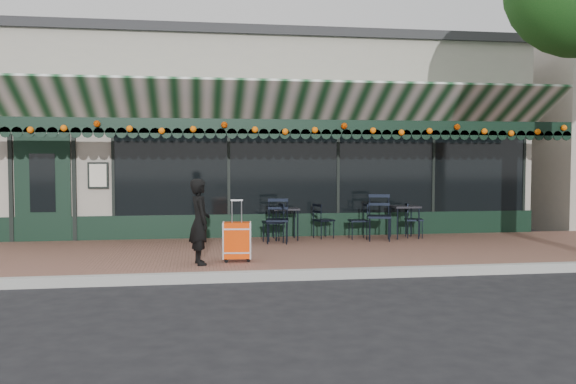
{
  "coord_description": "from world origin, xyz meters",
  "views": [
    {
      "loc": [
        -1.71,
        -9.11,
        1.82
      ],
      "look_at": [
        -0.08,
        1.6,
        1.25
      ],
      "focal_mm": 38.0,
      "sensor_mm": 36.0,
      "label": 1
    }
  ],
  "objects": [
    {
      "name": "chair_a_right",
      "position": [
        2.94,
        3.39,
        0.52
      ],
      "size": [
        0.44,
        0.44,
        0.75
      ],
      "primitive_type": null,
      "rotation": [
        0.0,
        0.0,
        1.38
      ],
      "color": "black",
      "rests_on": "sidewalk"
    },
    {
      "name": "chair_a_left",
      "position": [
        1.68,
        3.33,
        0.53
      ],
      "size": [
        0.39,
        0.39,
        0.76
      ],
      "primitive_type": null,
      "rotation": [
        0.0,
        0.0,
        -1.61
      ],
      "color": "black",
      "rests_on": "sidewalk"
    },
    {
      "name": "curb",
      "position": [
        0.0,
        -0.08,
        0.07
      ],
      "size": [
        18.0,
        0.16,
        0.15
      ],
      "primitive_type": "cube",
      "color": "#9E9E99",
      "rests_on": "ground"
    },
    {
      "name": "chair_b_front",
      "position": [
        -0.08,
        2.93,
        0.6
      ],
      "size": [
        0.53,
        0.53,
        0.91
      ],
      "primitive_type": null,
      "rotation": [
        0.0,
        0.0,
        -0.18
      ],
      "color": "black",
      "rests_on": "sidewalk"
    },
    {
      "name": "suitcase",
      "position": [
        -1.04,
        0.83,
        0.49
      ],
      "size": [
        0.46,
        0.28,
        1.01
      ],
      "rotation": [
        0.0,
        0.0,
        -0.09
      ],
      "color": "#EA3D07",
      "rests_on": "sidewalk"
    },
    {
      "name": "woman",
      "position": [
        -1.64,
        0.65,
        0.84
      ],
      "size": [
        0.43,
        0.56,
        1.37
      ],
      "primitive_type": "imported",
      "rotation": [
        0.0,
        0.0,
        1.78
      ],
      "color": "black",
      "rests_on": "sidewalk"
    },
    {
      "name": "ground",
      "position": [
        0.0,
        0.0,
        0.0
      ],
      "size": [
        80.0,
        80.0,
        0.0
      ],
      "primitive_type": "plane",
      "color": "black",
      "rests_on": "ground"
    },
    {
      "name": "cafe_table_b",
      "position": [
        0.15,
        3.46,
        0.75
      ],
      "size": [
        0.54,
        0.54,
        0.66
      ],
      "color": "black",
      "rests_on": "sidewalk"
    },
    {
      "name": "cafe_table_a",
      "position": [
        2.71,
        3.34,
        0.77
      ],
      "size": [
        0.56,
        0.56,
        0.69
      ],
      "color": "black",
      "rests_on": "sidewalk"
    },
    {
      "name": "chair_b_right",
      "position": [
        0.99,
        3.56,
        0.53
      ],
      "size": [
        0.49,
        0.49,
        0.75
      ],
      "primitive_type": null,
      "rotation": [
        0.0,
        0.0,
        1.93
      ],
      "color": "black",
      "rests_on": "sidewalk"
    },
    {
      "name": "sidewalk",
      "position": [
        0.0,
        2.0,
        0.07
      ],
      "size": [
        18.0,
        4.0,
        0.15
      ],
      "primitive_type": "cube",
      "color": "brown",
      "rests_on": "ground"
    },
    {
      "name": "restaurant_building",
      "position": [
        0.0,
        7.84,
        2.27
      ],
      "size": [
        12.0,
        9.6,
        4.5
      ],
      "color": "#ABA294",
      "rests_on": "ground"
    },
    {
      "name": "chair_a_front",
      "position": [
        2.06,
        3.02,
        0.64
      ],
      "size": [
        0.6,
        0.6,
        0.97
      ],
      "primitive_type": null,
      "rotation": [
        0.0,
        0.0,
        -0.26
      ],
      "color": "black",
      "rests_on": "sidewalk"
    },
    {
      "name": "chair_b_left",
      "position": [
        -0.16,
        3.04,
        0.55
      ],
      "size": [
        0.45,
        0.45,
        0.81
      ],
      "primitive_type": null,
      "rotation": [
        0.0,
        0.0,
        -1.44
      ],
      "color": "black",
      "rests_on": "sidewalk"
    }
  ]
}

